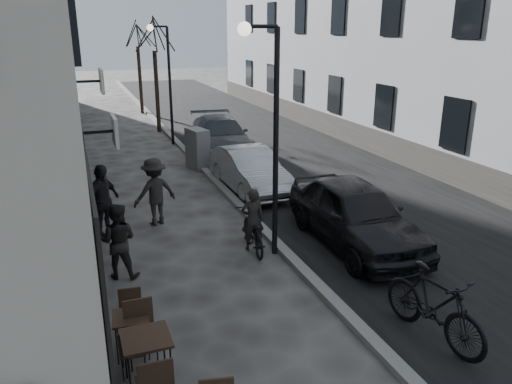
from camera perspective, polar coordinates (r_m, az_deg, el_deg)
road at (r=21.84m, az=1.58°, el=5.16°), size 7.30×60.00×0.00m
kerb at (r=20.79m, az=-7.84°, el=4.48°), size 0.25×60.00×0.12m
streetlamp_near at (r=10.64m, az=1.46°, el=8.45°), size 0.90×0.28×5.09m
streetlamp_far at (r=22.16m, az=-10.33°, el=13.35°), size 0.90×0.28×5.09m
tree_near at (r=25.06m, az=-11.65°, el=17.27°), size 2.40×2.40×5.70m
tree_far at (r=31.00m, az=-13.48°, el=17.30°), size 2.40×2.40×5.70m
bistro_set_b at (r=7.67m, az=-12.32°, el=-17.89°), size 0.69×1.67×0.99m
bistro_set_c at (r=8.43m, az=-14.00°, el=-15.12°), size 0.61×1.40×0.81m
utility_cabinet at (r=18.47m, az=-6.69°, el=4.93°), size 0.75×1.08×1.47m
bicycle at (r=11.68m, az=-0.39°, el=-4.47°), size 0.78×1.79×0.91m
cyclist_rider at (r=11.57m, az=-0.40°, el=-3.14°), size 0.58×0.41×1.50m
pedestrian_near at (r=10.67m, az=-15.48°, el=-5.42°), size 0.95×0.85×1.62m
pedestrian_mid at (r=13.27m, az=-11.49°, el=0.03°), size 1.30×0.97×1.80m
pedestrian_far at (r=12.75m, az=-17.13°, el=-1.04°), size 1.10×1.09×1.86m
car_near at (r=12.08m, az=11.29°, el=-2.43°), size 1.93×4.60×1.56m
car_mid at (r=15.86m, az=-0.75°, el=2.57°), size 1.59×4.13×1.34m
car_far at (r=20.69m, az=-4.06°, el=6.45°), size 2.46×5.21×1.47m
moped at (r=8.91m, az=19.68°, el=-12.13°), size 0.92×2.17×1.26m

